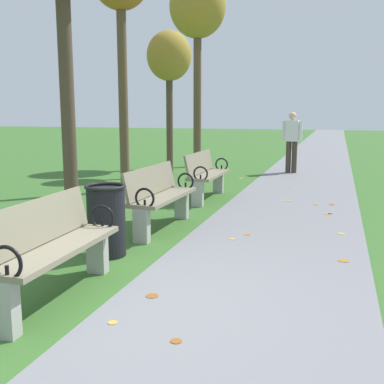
{
  "coord_description": "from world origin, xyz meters",
  "views": [
    {
      "loc": [
        1.87,
        -3.47,
        1.67
      ],
      "look_at": [
        -0.05,
        2.72,
        0.55
      ],
      "focal_mm": 43.88,
      "sensor_mm": 36.0,
      "label": 1
    }
  ],
  "objects_px": {
    "tree_3": "(169,59)",
    "trash_bin": "(106,220)",
    "park_bench_1": "(52,247)",
    "park_bench_2": "(160,196)",
    "tree_4": "(198,11)",
    "park_bench_3": "(206,174)",
    "pedestrian_walking": "(292,139)"
  },
  "relations": [
    {
      "from": "trash_bin",
      "to": "tree_3",
      "type": "bearing_deg",
      "value": 103.76
    },
    {
      "from": "park_bench_1",
      "to": "park_bench_2",
      "type": "xyz_separation_m",
      "value": [
        0.0,
        2.65,
        0.0
      ]
    },
    {
      "from": "park_bench_3",
      "to": "pedestrian_walking",
      "type": "height_order",
      "value": "pedestrian_walking"
    },
    {
      "from": "park_bench_2",
      "to": "trash_bin",
      "type": "xyz_separation_m",
      "value": [
        -0.15,
        -1.35,
        -0.06
      ]
    },
    {
      "from": "tree_3",
      "to": "trash_bin",
      "type": "distance_m",
      "value": 7.31
    },
    {
      "from": "park_bench_3",
      "to": "trash_bin",
      "type": "bearing_deg",
      "value": -92.22
    },
    {
      "from": "park_bench_2",
      "to": "tree_3",
      "type": "bearing_deg",
      "value": 108.5
    },
    {
      "from": "tree_3",
      "to": "pedestrian_walking",
      "type": "xyz_separation_m",
      "value": [
        2.97,
        1.42,
        -2.03
      ]
    },
    {
      "from": "park_bench_2",
      "to": "tree_4",
      "type": "xyz_separation_m",
      "value": [
        -1.69,
        7.52,
        4.05
      ]
    },
    {
      "from": "park_bench_2",
      "to": "park_bench_3",
      "type": "relative_size",
      "value": 1.01
    },
    {
      "from": "tree_3",
      "to": "tree_4",
      "type": "xyz_separation_m",
      "value": [
        0.08,
        2.2,
        1.57
      ]
    },
    {
      "from": "park_bench_3",
      "to": "pedestrian_walking",
      "type": "xyz_separation_m",
      "value": [
        1.19,
        4.29,
        0.44
      ]
    },
    {
      "from": "trash_bin",
      "to": "park_bench_3",
      "type": "bearing_deg",
      "value": 87.78
    },
    {
      "from": "park_bench_2",
      "to": "tree_4",
      "type": "relative_size",
      "value": 0.29
    },
    {
      "from": "park_bench_2",
      "to": "trash_bin",
      "type": "bearing_deg",
      "value": -96.24
    },
    {
      "from": "trash_bin",
      "to": "park_bench_1",
      "type": "bearing_deg",
      "value": -83.56
    },
    {
      "from": "tree_3",
      "to": "tree_4",
      "type": "height_order",
      "value": "tree_4"
    },
    {
      "from": "tree_4",
      "to": "park_bench_3",
      "type": "bearing_deg",
      "value": -71.54
    },
    {
      "from": "pedestrian_walking",
      "to": "trash_bin",
      "type": "height_order",
      "value": "pedestrian_walking"
    },
    {
      "from": "park_bench_1",
      "to": "pedestrian_walking",
      "type": "height_order",
      "value": "pedestrian_walking"
    },
    {
      "from": "park_bench_1",
      "to": "park_bench_2",
      "type": "distance_m",
      "value": 2.65
    },
    {
      "from": "tree_4",
      "to": "trash_bin",
      "type": "xyz_separation_m",
      "value": [
        1.55,
        -8.87,
        -4.11
      ]
    },
    {
      "from": "trash_bin",
      "to": "pedestrian_walking",
      "type": "bearing_deg",
      "value": 80.6
    },
    {
      "from": "park_bench_2",
      "to": "pedestrian_walking",
      "type": "height_order",
      "value": "pedestrian_walking"
    },
    {
      "from": "park_bench_1",
      "to": "trash_bin",
      "type": "relative_size",
      "value": 1.92
    },
    {
      "from": "tree_4",
      "to": "park_bench_1",
      "type": "bearing_deg",
      "value": -80.54
    },
    {
      "from": "tree_3",
      "to": "pedestrian_walking",
      "type": "bearing_deg",
      "value": 25.59
    },
    {
      "from": "tree_3",
      "to": "trash_bin",
      "type": "relative_size",
      "value": 4.35
    },
    {
      "from": "park_bench_3",
      "to": "tree_4",
      "type": "bearing_deg",
      "value": 108.46
    },
    {
      "from": "pedestrian_walking",
      "to": "trash_bin",
      "type": "distance_m",
      "value": 8.21
    },
    {
      "from": "park_bench_2",
      "to": "park_bench_3",
      "type": "height_order",
      "value": "same"
    },
    {
      "from": "pedestrian_walking",
      "to": "trash_bin",
      "type": "relative_size",
      "value": 1.93
    }
  ]
}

